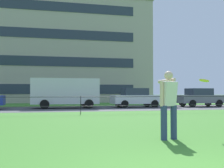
# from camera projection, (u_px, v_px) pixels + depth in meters

# --- Properties ---
(street_strip) EXTENTS (80.00, 7.41, 0.01)m
(street_strip) POSITION_uv_depth(u_px,v_px,m) (69.00, 109.00, 21.89)
(street_strip) COLOR #4C4C51
(street_strip) RESTS_ON ground
(park_fence) EXTENTS (31.76, 0.04, 1.00)m
(park_fence) POSITION_uv_depth(u_px,v_px,m) (81.00, 102.00, 16.00)
(park_fence) COLOR black
(park_fence) RESTS_ON ground
(person_thrower) EXTENTS (0.50, 0.86, 1.72)m
(person_thrower) POSITION_uv_depth(u_px,v_px,m) (168.00, 102.00, 7.50)
(person_thrower) COLOR navy
(person_thrower) RESTS_ON ground
(frisbee) EXTENTS (0.34, 0.34, 0.09)m
(frisbee) POSITION_uv_depth(u_px,v_px,m) (204.00, 81.00, 8.40)
(frisbee) COLOR yellow
(panel_van_far_right) EXTENTS (5.01, 2.13, 2.24)m
(panel_van_far_right) POSITION_uv_depth(u_px,v_px,m) (65.00, 91.00, 22.56)
(panel_van_far_right) COLOR silver
(panel_van_far_right) RESTS_ON ground
(car_white_right) EXTENTS (4.04, 1.88, 1.54)m
(car_white_right) POSITION_uv_depth(u_px,v_px,m) (136.00, 98.00, 23.96)
(car_white_right) COLOR silver
(car_white_right) RESTS_ON ground
(car_grey_left) EXTENTS (4.04, 1.88, 1.54)m
(car_grey_left) POSITION_uv_depth(u_px,v_px,m) (200.00, 97.00, 25.25)
(car_grey_left) COLOR slate
(car_grey_left) RESTS_ON ground
(apartment_building_background) EXTENTS (32.69, 13.58, 13.07)m
(apartment_building_background) POSITION_uv_depth(u_px,v_px,m) (20.00, 52.00, 39.52)
(apartment_building_background) COLOR #ADA393
(apartment_building_background) RESTS_ON ground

